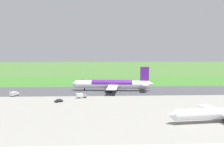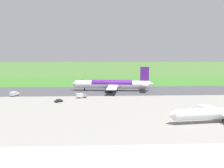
{
  "view_description": "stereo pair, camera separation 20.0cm",
  "coord_description": "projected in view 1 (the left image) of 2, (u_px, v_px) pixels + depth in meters",
  "views": [
    {
      "loc": [
        4.78,
        181.77,
        27.62
      ],
      "look_at": [
        -4.21,
        0.0,
        4.5
      ],
      "focal_mm": 45.04,
      "sensor_mm": 36.0,
      "label": 1
    },
    {
      "loc": [
        4.58,
        181.78,
        27.62
      ],
      "look_at": [
        -4.21,
        0.0,
        4.5
      ],
      "focal_mm": 45.04,
      "sensor_mm": 36.0,
      "label": 2
    }
  ],
  "objects": [
    {
      "name": "ground_plane",
      "position": [
        106.0,
        91.0,
        183.82
      ],
      "size": [
        800.0,
        800.0,
        0.0
      ],
      "primitive_type": "plane",
      "color": "#477233"
    },
    {
      "name": "airliner_parked_near",
      "position": [
        224.0,
        113.0,
        105.71
      ],
      "size": [
        43.95,
        36.06,
        12.83
      ],
      "color": "white",
      "rests_on": "ground"
    },
    {
      "name": "apron_concrete",
      "position": [
        111.0,
        119.0,
        109.92
      ],
      "size": [
        440.0,
        110.0,
        0.05
      ],
      "primitive_type": "cube",
      "color": "gray",
      "rests_on": "ground"
    },
    {
      "name": "runway_asphalt",
      "position": [
        106.0,
        91.0,
        183.81
      ],
      "size": [
        600.0,
        40.51,
        0.06
      ],
      "primitive_type": "cube",
      "color": "#47474C",
      "rests_on": "ground"
    },
    {
      "name": "airliner_main",
      "position": [
        113.0,
        84.0,
        183.45
      ],
      "size": [
        54.13,
        44.4,
        15.88
      ],
      "color": "white",
      "rests_on": "ground"
    },
    {
      "name": "service_car_followme",
      "position": [
        59.0,
        101.0,
        144.83
      ],
      "size": [
        4.42,
        4.0,
        1.62
      ],
      "color": "black",
      "rests_on": "ground"
    },
    {
      "name": "traffic_cone_orange",
      "position": [
        76.0,
        82.0,
        227.6
      ],
      "size": [
        0.4,
        0.4,
        0.55
      ],
      "primitive_type": "cone",
      "color": "orange",
      "rests_on": "ground"
    },
    {
      "name": "service_truck_fuel",
      "position": [
        81.0,
        96.0,
        156.84
      ],
      "size": [
        6.2,
        3.77,
        2.65
      ],
      "color": "gray",
      "rests_on": "ground"
    },
    {
      "name": "service_truck_baggage",
      "position": [
        14.0,
        94.0,
        163.39
      ],
      "size": [
        4.38,
        6.22,
        2.65
      ],
      "color": "silver",
      "rests_on": "ground"
    },
    {
      "name": "no_stopping_sign",
      "position": [
        83.0,
        80.0,
        227.97
      ],
      "size": [
        0.6,
        0.1,
        2.94
      ],
      "color": "slate",
      "rests_on": "ground"
    },
    {
      "name": "grass_verge_foreground",
      "position": [
        104.0,
        82.0,
        231.61
      ],
      "size": [
        600.0,
        80.0,
        0.04
      ],
      "primitive_type": "cube",
      "color": "#3C782B",
      "rests_on": "ground"
    }
  ]
}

